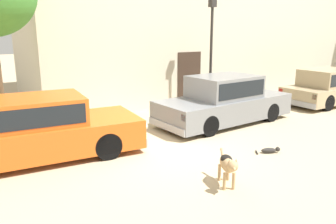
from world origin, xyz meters
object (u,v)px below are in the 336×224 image
object	(u,v)px
street_lamp	(211,41)
parked_sedan_nearest	(38,128)
stray_cat	(270,150)
parked_sedan_second	(224,100)
parked_sedan_third	(328,86)
stray_dog_spotted	(228,164)

from	to	relation	value
street_lamp	parked_sedan_nearest	bearing A→B (deg)	-164.62
stray_cat	parked_sedan_second	bearing A→B (deg)	98.43
parked_sedan_second	parked_sedan_third	xyz separation A→B (m)	(5.54, -0.00, -0.04)
parked_sedan_third	parked_sedan_second	bearing A→B (deg)	179.10
parked_sedan_second	stray_dog_spotted	bearing A→B (deg)	-134.05
parked_sedan_second	parked_sedan_third	size ratio (longest dim) A/B	1.11
street_lamp	parked_sedan_third	bearing A→B (deg)	-19.56
parked_sedan_third	stray_cat	bearing A→B (deg)	-157.89
stray_dog_spotted	stray_cat	distance (m)	2.26
parked_sedan_second	street_lamp	xyz separation A→B (m)	(0.76, 1.69, 1.79)
parked_sedan_second	parked_sedan_third	bearing A→B (deg)	-4.04
parked_sedan_third	stray_cat	distance (m)	6.98
stray_dog_spotted	parked_sedan_second	bearing A→B (deg)	166.42
parked_sedan_nearest	parked_sedan_second	size ratio (longest dim) A/B	1.01
stray_cat	parked_sedan_nearest	bearing A→B (deg)	177.58
parked_sedan_second	stray_dog_spotted	xyz separation A→B (m)	(-2.95, -3.50, -0.30)
stray_cat	street_lamp	xyz separation A→B (m)	(1.62, 4.41, 2.48)
parked_sedan_third	stray_cat	xyz separation A→B (m)	(-6.40, -2.71, -0.64)
parked_sedan_second	stray_cat	size ratio (longest dim) A/B	8.14
stray_dog_spotted	stray_cat	world-z (taller)	stray_dog_spotted
parked_sedan_second	stray_dog_spotted	size ratio (longest dim) A/B	5.12
street_lamp	parked_sedan_second	bearing A→B (deg)	-114.30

